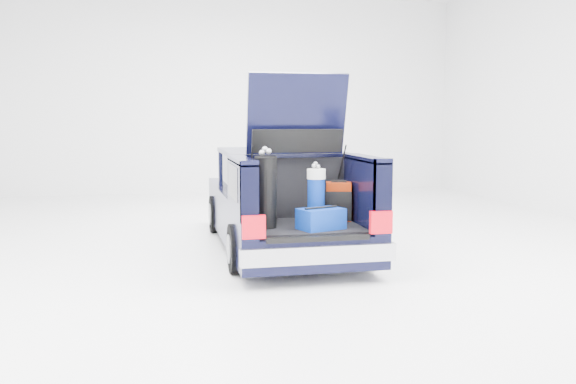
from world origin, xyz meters
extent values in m
plane|color=white|center=(0.00, 0.00, 0.00)|extent=(14.00, 14.00, 0.00)
cube|color=black|center=(0.00, 0.65, 0.50)|extent=(1.75, 3.00, 0.70)
cube|color=black|center=(0.00, 2.22, 0.40)|extent=(1.70, 0.30, 0.50)
cube|color=#A4A4AB|center=(0.00, 2.36, 0.33)|extent=(1.72, 0.10, 0.22)
cube|color=black|center=(0.00, 0.15, 1.12)|extent=(1.55, 1.95, 0.54)
cube|color=black|center=(0.00, 0.15, 1.41)|extent=(1.62, 2.05, 0.06)
cube|color=black|center=(0.00, -1.50, 0.35)|extent=(1.75, 1.30, 0.40)
cube|color=black|center=(0.00, -1.48, 0.57)|extent=(1.32, 1.18, 0.05)
cube|color=black|center=(-0.78, -1.50, 0.97)|extent=(0.20, 1.30, 0.85)
cube|color=black|center=(0.78, -1.50, 0.97)|extent=(0.20, 1.30, 0.85)
cube|color=black|center=(-0.78, -1.50, 1.41)|extent=(0.20, 1.30, 0.06)
cube|color=black|center=(0.78, -1.50, 1.41)|extent=(0.20, 1.30, 0.06)
cube|color=black|center=(0.00, -0.88, 0.97)|extent=(1.36, 0.08, 0.84)
cube|color=#A4A4AB|center=(0.00, -2.18, 0.38)|extent=(1.80, 0.12, 0.20)
cube|color=#A60712|center=(-0.74, -2.15, 0.72)|extent=(0.26, 0.07, 0.26)
cube|color=#A60712|center=(0.74, -2.15, 0.72)|extent=(0.26, 0.07, 0.26)
cube|color=black|center=(0.00, -2.15, 0.56)|extent=(1.20, 0.06, 0.06)
cube|color=black|center=(0.00, -1.05, 1.96)|extent=(1.28, 0.33, 1.03)
cube|color=black|center=(0.00, -1.01, 2.10)|extent=(0.95, 0.17, 0.54)
cylinder|color=black|center=(-0.82, 1.45, 0.31)|extent=(0.20, 0.62, 0.62)
cylinder|color=slate|center=(-0.82, 1.45, 0.31)|extent=(0.23, 0.36, 0.36)
cylinder|color=black|center=(0.82, 1.45, 0.31)|extent=(0.20, 0.62, 0.62)
cylinder|color=slate|center=(0.82, 1.45, 0.31)|extent=(0.23, 0.36, 0.36)
cylinder|color=black|center=(-0.82, -1.35, 0.31)|extent=(0.20, 0.62, 0.62)
cylinder|color=slate|center=(-0.82, -1.35, 0.31)|extent=(0.23, 0.36, 0.36)
cylinder|color=black|center=(0.82, -1.35, 0.31)|extent=(0.20, 0.62, 0.62)
cylinder|color=slate|center=(0.82, -1.35, 0.31)|extent=(0.23, 0.36, 0.36)
cube|color=maroon|center=(0.50, -1.26, 0.85)|extent=(0.35, 0.27, 0.49)
cube|color=black|center=(0.50, -1.26, 1.11)|extent=(0.20, 0.09, 0.03)
cube|color=black|center=(0.50, -1.35, 0.80)|extent=(0.32, 0.10, 0.38)
cylinder|color=black|center=(-0.50, -1.57, 1.03)|extent=(0.29, 0.33, 0.87)
cube|color=white|center=(-0.50, -1.46, 1.06)|extent=(0.10, 0.03, 0.31)
sphere|color=#99999E|center=(-0.54, -1.55, 1.50)|extent=(0.07, 0.07, 0.07)
sphere|color=#99999E|center=(-0.47, -1.60, 1.52)|extent=(0.07, 0.07, 0.07)
cylinder|color=black|center=(0.16, -1.41, 0.64)|extent=(0.27, 0.27, 0.09)
cylinder|color=navy|center=(0.16, -1.41, 0.93)|extent=(0.25, 0.25, 0.49)
cylinder|color=white|center=(0.16, -1.41, 1.22)|extent=(0.27, 0.27, 0.12)
sphere|color=#99999E|center=(0.19, -1.39, 1.31)|extent=(0.06, 0.06, 0.06)
sphere|color=#99999E|center=(0.16, -1.37, 1.35)|extent=(0.06, 0.06, 0.06)
cube|color=navy|center=(0.12, -1.80, 0.72)|extent=(0.60, 0.49, 0.25)
cylinder|color=black|center=(0.12, -1.80, 0.86)|extent=(0.43, 0.17, 0.03)
camera|label=1|loc=(-1.74, -8.67, 1.91)|focal=38.00mm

